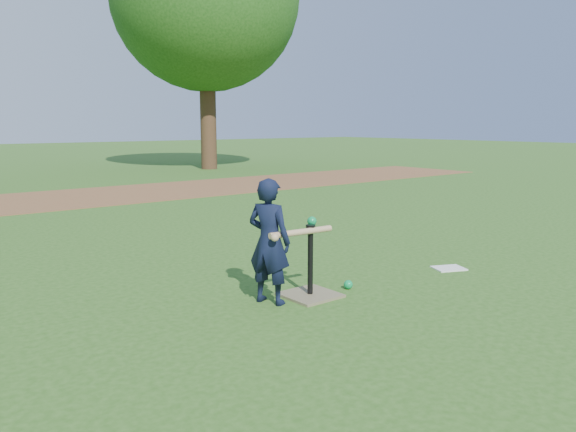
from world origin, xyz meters
TOP-DOWN VIEW (x-y plane):
  - ground at (0.00, 0.00)m, footprint 80.00×80.00m
  - dirt_strip at (0.00, 7.50)m, footprint 24.00×3.00m
  - child at (-0.13, -0.06)m, footprint 0.37×0.44m
  - wiffle_ball_ground at (0.64, -0.19)m, footprint 0.08×0.08m
  - clipboard at (1.92, -0.33)m, footprint 0.37×0.33m
  - batting_tee at (0.24, -0.14)m, footprint 0.43×0.43m
  - swing_action at (0.13, -0.14)m, footprint 0.63×0.20m

SIDE VIEW (x-z plane):
  - ground at x=0.00m, z-range 0.00..0.00m
  - dirt_strip at x=0.00m, z-range 0.00..0.01m
  - clipboard at x=1.92m, z-range 0.00..0.01m
  - wiffle_ball_ground at x=0.64m, z-range 0.00..0.08m
  - batting_tee at x=0.24m, z-range -0.20..0.42m
  - child at x=-0.13m, z-range 0.00..1.02m
  - swing_action at x=0.13m, z-range 0.52..0.65m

